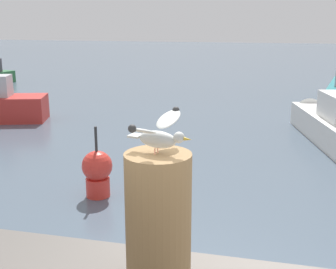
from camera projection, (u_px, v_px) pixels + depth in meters
The scene contains 4 objects.
mooring_post at pixel (158, 222), 2.64m from camera, with size 0.40×0.40×0.86m, color brown.
seagull at pixel (158, 134), 2.50m from camera, with size 0.39×0.56×0.23m.
boat_white at pixel (325, 121), 12.24m from camera, with size 1.99×4.80×4.19m.
channel_buoy at pixel (97, 172), 8.10m from camera, with size 0.56×0.56×1.33m.
Camera 1 is at (-0.14, -2.79, 3.19)m, focal length 47.35 mm.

